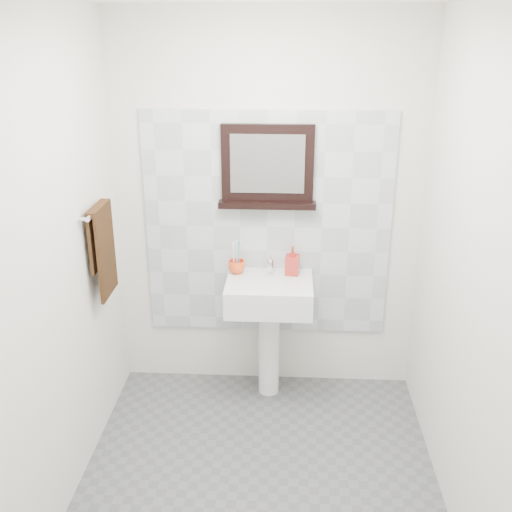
{
  "coord_description": "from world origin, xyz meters",
  "views": [
    {
      "loc": [
        0.13,
        -2.63,
        2.39
      ],
      "look_at": [
        -0.04,
        0.55,
        1.15
      ],
      "focal_mm": 42.0,
      "sensor_mm": 36.0,
      "label": 1
    }
  ],
  "objects_px": {
    "framed_mirror": "(267,168)",
    "hand_towel": "(102,244)",
    "toothbrush_cup": "(237,267)",
    "soap_dispenser": "(292,260)",
    "pedestal_sink": "(269,306)"
  },
  "relations": [
    {
      "from": "framed_mirror",
      "to": "hand_towel",
      "type": "bearing_deg",
      "value": -153.04
    },
    {
      "from": "toothbrush_cup",
      "to": "soap_dispenser",
      "type": "bearing_deg",
      "value": -0.08
    },
    {
      "from": "toothbrush_cup",
      "to": "framed_mirror",
      "type": "bearing_deg",
      "value": 21.66
    },
    {
      "from": "soap_dispenser",
      "to": "hand_towel",
      "type": "distance_m",
      "value": 1.2
    },
    {
      "from": "toothbrush_cup",
      "to": "soap_dispenser",
      "type": "xyz_separation_m",
      "value": [
        0.36,
        -0.0,
        0.05
      ]
    },
    {
      "from": "soap_dispenser",
      "to": "pedestal_sink",
      "type": "bearing_deg",
      "value": -134.13
    },
    {
      "from": "pedestal_sink",
      "to": "hand_towel",
      "type": "relative_size",
      "value": 1.75
    },
    {
      "from": "soap_dispenser",
      "to": "framed_mirror",
      "type": "distance_m",
      "value": 0.62
    },
    {
      "from": "toothbrush_cup",
      "to": "hand_towel",
      "type": "distance_m",
      "value": 0.9
    },
    {
      "from": "pedestal_sink",
      "to": "framed_mirror",
      "type": "relative_size",
      "value": 1.55
    },
    {
      "from": "pedestal_sink",
      "to": "hand_towel",
      "type": "xyz_separation_m",
      "value": [
        -0.96,
        -0.29,
        0.52
      ]
    },
    {
      "from": "pedestal_sink",
      "to": "soap_dispenser",
      "type": "height_order",
      "value": "soap_dispenser"
    },
    {
      "from": "toothbrush_cup",
      "to": "hand_towel",
      "type": "relative_size",
      "value": 0.2
    },
    {
      "from": "hand_towel",
      "to": "soap_dispenser",
      "type": "bearing_deg",
      "value": 19.84
    },
    {
      "from": "hand_towel",
      "to": "pedestal_sink",
      "type": "bearing_deg",
      "value": 16.86
    }
  ]
}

